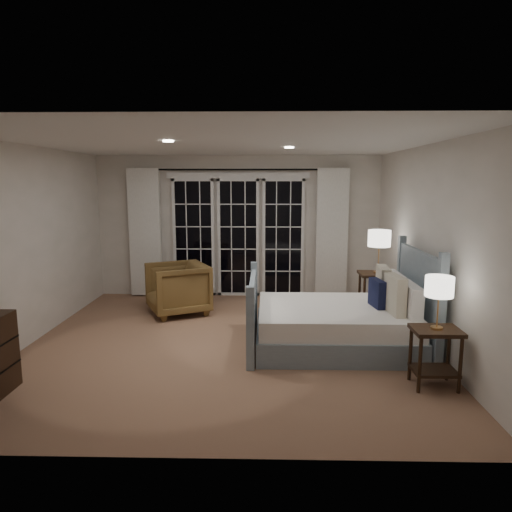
{
  "coord_description": "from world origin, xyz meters",
  "views": [
    {
      "loc": [
        0.5,
        -5.61,
        2.04
      ],
      "look_at": [
        0.36,
        0.47,
        1.05
      ],
      "focal_mm": 32.0,
      "sensor_mm": 36.0,
      "label": 1
    }
  ],
  "objects_px": {
    "nightstand_right": "(377,288)",
    "armchair": "(178,289)",
    "lamp_right": "(379,239)",
    "nightstand_left": "(435,349)",
    "lamp_left": "(439,287)",
    "bed": "(340,322)"
  },
  "relations": [
    {
      "from": "nightstand_right",
      "to": "armchair",
      "type": "bearing_deg",
      "value": 176.38
    },
    {
      "from": "lamp_right",
      "to": "armchair",
      "type": "relative_size",
      "value": 0.73
    },
    {
      "from": "nightstand_left",
      "to": "armchair",
      "type": "relative_size",
      "value": 0.69
    },
    {
      "from": "nightstand_right",
      "to": "lamp_left",
      "type": "bearing_deg",
      "value": -89.32
    },
    {
      "from": "lamp_right",
      "to": "armchair",
      "type": "distance_m",
      "value": 3.16
    },
    {
      "from": "lamp_right",
      "to": "nightstand_right",
      "type": "bearing_deg",
      "value": 0.0
    },
    {
      "from": "nightstand_right",
      "to": "armchair",
      "type": "height_order",
      "value": "armchair"
    },
    {
      "from": "armchair",
      "to": "nightstand_left",
      "type": "bearing_deg",
      "value": 24.61
    },
    {
      "from": "bed",
      "to": "armchair",
      "type": "xyz_separation_m",
      "value": [
        -2.3,
        1.39,
        0.08
      ]
    },
    {
      "from": "nightstand_left",
      "to": "nightstand_right",
      "type": "bearing_deg",
      "value": 90.68
    },
    {
      "from": "lamp_right",
      "to": "nightstand_left",
      "type": "bearing_deg",
      "value": -89.32
    },
    {
      "from": "lamp_left",
      "to": "lamp_right",
      "type": "bearing_deg",
      "value": 90.68
    },
    {
      "from": "bed",
      "to": "armchair",
      "type": "distance_m",
      "value": 2.69
    },
    {
      "from": "bed",
      "to": "nightstand_left",
      "type": "bearing_deg",
      "value": -55.41
    },
    {
      "from": "nightstand_left",
      "to": "lamp_right",
      "type": "height_order",
      "value": "lamp_right"
    },
    {
      "from": "nightstand_left",
      "to": "lamp_left",
      "type": "relative_size",
      "value": 1.14
    },
    {
      "from": "lamp_left",
      "to": "lamp_right",
      "type": "distance_m",
      "value": 2.33
    },
    {
      "from": "bed",
      "to": "nightstand_right",
      "type": "distance_m",
      "value": 1.42
    },
    {
      "from": "bed",
      "to": "nightstand_right",
      "type": "height_order",
      "value": "bed"
    },
    {
      "from": "bed",
      "to": "lamp_left",
      "type": "bearing_deg",
      "value": -55.41
    },
    {
      "from": "lamp_left",
      "to": "armchair",
      "type": "xyz_separation_m",
      "value": [
        -3.07,
        2.51,
        -0.63
      ]
    },
    {
      "from": "nightstand_left",
      "to": "lamp_right",
      "type": "distance_m",
      "value": 2.46
    }
  ]
}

